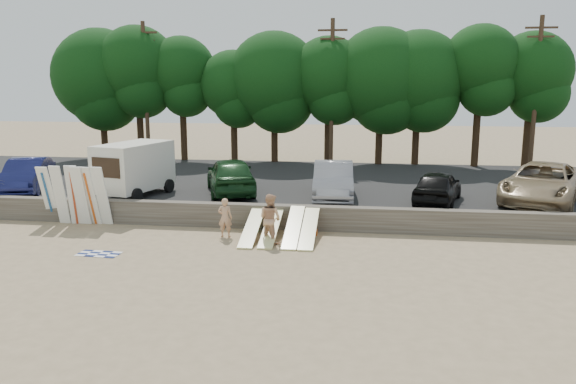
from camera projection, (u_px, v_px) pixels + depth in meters
The scene contains 26 objects.
ground at pixel (247, 249), 20.31m from camera, with size 120.00×120.00×0.00m, color tan.
seawall at pixel (262, 216), 23.13m from camera, with size 44.00×0.50×1.00m, color #6B6356.
parking_lot at pixel (287, 187), 30.45m from camera, with size 44.00×14.50×0.70m, color #282828.
treeline at pixel (290, 75), 36.19m from camera, with size 33.52×6.43×8.93m.
utility_poles at pixel (332, 90), 34.54m from camera, with size 25.80×0.26×9.00m.
box_trailer at pixel (134, 166), 26.03m from camera, with size 2.92×4.22×2.47m.
car_0 at pixel (27, 175), 27.29m from camera, with size 1.67×4.80×1.58m, color #15194A.
car_1 at pixel (231, 175), 26.67m from camera, with size 2.07×5.15×1.76m, color #153A1A.
car_2 at pixel (333, 180), 25.60m from camera, with size 1.75×5.02×1.65m, color gray.
car_3 at pixel (438, 187), 24.61m from camera, with size 1.72×4.27×1.46m, color black.
car_4 at pixel (543, 183), 24.61m from camera, with size 2.90×6.28×1.75m, color #9E8764.
surfboard_upright_0 at pixel (48, 194), 23.81m from camera, with size 0.50×0.06×2.60m, color white.
surfboard_upright_1 at pixel (60, 195), 23.54m from camera, with size 0.50×0.06×2.60m, color white.
surfboard_upright_2 at pixel (74, 195), 23.50m from camera, with size 0.50×0.06×2.60m, color white.
surfboard_upright_3 at pixel (80, 196), 23.40m from camera, with size 0.50×0.06×2.60m, color white.
surfboard_upright_4 at pixel (90, 196), 23.40m from camera, with size 0.50×0.06×2.60m, color white.
surfboard_upright_5 at pixel (102, 196), 23.35m from camera, with size 0.50×0.06×2.60m, color white.
surfboard_low_0 at pixel (252, 227), 21.54m from camera, with size 0.56×3.00×0.07m, color #E6E491.
surfboard_low_1 at pixel (271, 228), 21.50m from camera, with size 0.56×3.00×0.07m, color #E6E491.
surfboard_low_2 at pixel (294, 227), 21.36m from camera, with size 0.56×3.00×0.07m, color #E6E491.
surfboard_low_3 at pixel (309, 228), 21.27m from camera, with size 0.56×3.00×0.07m, color #E6E491.
beachgoer_a at pixel (225, 218), 21.74m from camera, with size 0.56×0.37×1.55m, color tan.
beachgoer_b at pixel (270, 219), 20.90m from camera, with size 0.91×0.71×1.88m, color tan.
cooler at pixel (254, 228), 22.65m from camera, with size 0.38×0.30×0.32m, color #258945.
gear_bag at pixel (313, 232), 22.15m from camera, with size 0.30×0.25×0.22m, color orange.
beach_towel at pixel (99, 254), 19.71m from camera, with size 1.50×1.50×0.00m, color white.
Camera 1 is at (4.19, -19.13, 5.96)m, focal length 35.00 mm.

